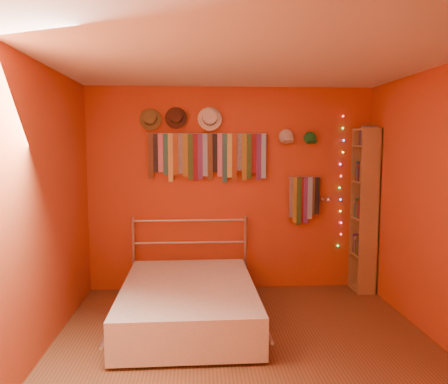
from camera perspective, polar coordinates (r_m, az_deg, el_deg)
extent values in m
plane|color=brown|center=(4.06, 2.95, -20.14)|extent=(3.50, 3.50, 0.00)
cube|color=#AF3F1C|center=(5.41, 0.91, 0.35)|extent=(3.50, 0.02, 2.50)
cube|color=#AF3F1C|center=(4.25, 27.21, -1.91)|extent=(0.02, 3.50, 2.50)
cube|color=#AF3F1C|center=(3.89, -23.54, -2.44)|extent=(0.02, 3.50, 2.50)
cube|color=white|center=(3.70, 3.17, 17.10)|extent=(3.50, 3.50, 0.02)
cylinder|color=#B4B4B9|center=(5.32, -2.17, 7.61)|extent=(1.45, 0.01, 0.01)
cube|color=#4E261A|center=(5.33, -9.56, 4.62)|extent=(0.06, 0.01, 0.54)
cube|color=black|center=(5.32, -8.94, 5.05)|extent=(0.06, 0.01, 0.46)
cube|color=#C36187|center=(5.31, -8.30, 5.07)|extent=(0.06, 0.01, 0.46)
cube|color=#1B6161|center=(5.32, -7.64, 4.89)|extent=(0.06, 0.01, 0.50)
cube|color=tan|center=(5.31, -7.00, 4.46)|extent=(0.06, 0.01, 0.58)
cube|color=brown|center=(5.30, -6.36, 4.87)|extent=(0.06, 0.01, 0.50)
cube|color=navy|center=(5.31, -5.71, 5.00)|extent=(0.06, 0.01, 0.48)
cube|color=#7F6017|center=(5.30, -5.07, 4.81)|extent=(0.06, 0.01, 0.52)
cube|color=#1F451B|center=(5.29, -4.42, 4.58)|extent=(0.06, 0.01, 0.56)
cube|color=#5C0D20|center=(5.30, -3.77, 4.54)|extent=(0.06, 0.01, 0.57)
cube|color=#48175E|center=(5.30, -3.13, 4.65)|extent=(0.06, 0.01, 0.55)
cube|color=#6D8BC2|center=(5.29, -2.48, 4.84)|extent=(0.06, 0.01, 0.51)
cube|color=#4E351A|center=(5.31, -1.84, 4.63)|extent=(0.06, 0.01, 0.55)
cube|color=black|center=(5.30, -1.19, 5.12)|extent=(0.06, 0.01, 0.46)
cube|color=#C2618C|center=(5.30, -0.54, 4.82)|extent=(0.06, 0.01, 0.52)
cube|color=#1B585F|center=(5.32, 0.10, 4.43)|extent=(0.06, 0.01, 0.59)
cube|color=#ACAE45|center=(5.31, 0.74, 4.76)|extent=(0.06, 0.01, 0.53)
cube|color=maroon|center=(5.31, 1.39, 4.52)|extent=(0.06, 0.01, 0.57)
cube|color=navy|center=(5.33, 2.02, 5.21)|extent=(0.06, 0.01, 0.45)
cube|color=olive|center=(5.33, 2.66, 4.55)|extent=(0.06, 0.01, 0.57)
cube|color=#284B1E|center=(5.33, 3.31, 4.66)|extent=(0.06, 0.01, 0.55)
cube|color=maroon|center=(5.35, 3.93, 5.04)|extent=(0.06, 0.01, 0.48)
cube|color=#45175E|center=(5.35, 4.57, 4.58)|extent=(0.06, 0.01, 0.56)
cube|color=#799BD8|center=(5.35, 5.22, 4.68)|extent=(0.06, 0.01, 0.54)
cylinder|color=#B4B4B9|center=(5.49, 10.47, 1.92)|extent=(0.40, 0.01, 0.01)
cube|color=navy|center=(5.47, 8.82, -0.70)|extent=(0.06, 0.01, 0.50)
cube|color=olive|center=(5.48, 9.29, -1.04)|extent=(0.06, 0.01, 0.56)
cube|color=#1D491D|center=(5.48, 9.77, -1.19)|extent=(0.06, 0.01, 0.59)
cube|color=maroon|center=(5.50, 10.21, -1.08)|extent=(0.06, 0.01, 0.58)
cube|color=#451A69|center=(5.51, 10.68, -1.07)|extent=(0.06, 0.01, 0.57)
cube|color=#72A2CB|center=(5.51, 11.16, -0.79)|extent=(0.06, 0.01, 0.52)
cube|color=#4B3519|center=(5.53, 11.60, -0.55)|extent=(0.06, 0.01, 0.48)
cube|color=black|center=(5.54, 12.07, -0.49)|extent=(0.06, 0.01, 0.46)
cylinder|color=brown|center=(5.34, -9.59, 9.34)|extent=(0.26, 0.07, 0.26)
cylinder|color=brown|center=(5.29, -9.65, 9.48)|extent=(0.15, 0.13, 0.17)
cylinder|color=#332314|center=(5.32, -9.62, 9.41)|extent=(0.16, 0.05, 0.16)
cylinder|color=#402116|center=(5.32, -6.28, 9.58)|extent=(0.27, 0.07, 0.26)
cylinder|color=#402116|center=(5.27, -6.31, 9.73)|extent=(0.16, 0.13, 0.17)
cylinder|color=black|center=(5.29, -6.29, 9.65)|extent=(0.16, 0.05, 0.16)
cylinder|color=white|center=(5.31, -1.87, 9.53)|extent=(0.29, 0.07, 0.29)
cylinder|color=white|center=(5.26, -1.86, 9.69)|extent=(0.17, 0.14, 0.19)
cylinder|color=black|center=(5.29, -1.86, 9.61)|extent=(0.18, 0.06, 0.18)
ellipsoid|color=beige|center=(5.43, 8.13, 7.18)|extent=(0.18, 0.14, 0.18)
cube|color=beige|center=(5.32, 8.37, 6.61)|extent=(0.13, 0.10, 0.05)
ellipsoid|color=#19732C|center=(5.49, 11.16, 6.98)|extent=(0.16, 0.12, 0.16)
cube|color=#19732C|center=(5.39, 11.42, 6.46)|extent=(0.12, 0.09, 0.05)
sphere|color=#FF3333|center=(5.63, 15.30, 9.54)|extent=(0.02, 0.02, 0.02)
sphere|color=#33FF4C|center=(5.62, 15.26, 8.04)|extent=(0.02, 0.02, 0.02)
sphere|color=#4C66FF|center=(5.62, 15.36, 6.53)|extent=(0.02, 0.02, 0.02)
sphere|color=yellow|center=(5.62, 15.29, 5.02)|extent=(0.02, 0.02, 0.02)
sphere|color=#FF4CCC|center=(5.62, 14.94, 3.53)|extent=(0.02, 0.02, 0.02)
sphere|color=#FF3333|center=(5.63, 15.03, 2.02)|extent=(0.02, 0.02, 0.02)
sphere|color=#33FF4C|center=(5.64, 14.86, 0.53)|extent=(0.02, 0.02, 0.02)
sphere|color=#4C66FF|center=(5.66, 14.97, -0.96)|extent=(0.02, 0.02, 0.02)
sphere|color=yellow|center=(5.68, 14.96, -2.44)|extent=(0.02, 0.02, 0.02)
sphere|color=#FF4CCC|center=(5.71, 15.04, -3.90)|extent=(0.02, 0.02, 0.02)
sphere|color=#FF3333|center=(5.74, 15.03, -5.35)|extent=(0.02, 0.02, 0.02)
sphere|color=#33FF4C|center=(5.75, 14.66, -6.81)|extent=(0.02, 0.02, 0.02)
cylinder|color=#B4B4B9|center=(5.61, 12.77, -0.92)|extent=(0.04, 0.03, 0.04)
cylinder|color=#B4B4B9|center=(5.50, 13.13, -0.76)|extent=(0.01, 0.25, 0.08)
sphere|color=white|center=(5.38, 13.51, -1.03)|extent=(0.07, 0.07, 0.07)
cube|color=olive|center=(5.44, 18.51, -2.58)|extent=(0.24, 0.02, 2.00)
cube|color=olive|center=(5.74, 17.31, -2.11)|extent=(0.24, 0.02, 2.00)
cube|color=olive|center=(5.63, 18.98, -2.31)|extent=(0.02, 0.34, 2.00)
cube|color=olive|center=(5.81, 17.57, -11.94)|extent=(0.24, 0.32, 0.02)
cube|color=olive|center=(5.69, 17.71, -7.82)|extent=(0.24, 0.32, 0.02)
cube|color=olive|center=(5.61, 17.86, -3.35)|extent=(0.24, 0.32, 0.02)
cube|color=olive|center=(5.55, 18.01, 1.24)|extent=(0.24, 0.32, 0.02)
cube|color=olive|center=(5.53, 18.16, 5.68)|extent=(0.24, 0.32, 0.02)
cube|color=olive|center=(5.54, 18.23, 7.75)|extent=(0.24, 0.32, 0.02)
cylinder|color=#B4B4B9|center=(5.48, -11.75, -8.03)|extent=(0.04, 0.04, 0.93)
cylinder|color=#B4B4B9|center=(5.46, 2.81, -7.96)|extent=(0.04, 0.04, 0.93)
cylinder|color=#B4B4B9|center=(5.46, -4.47, -9.31)|extent=(1.37, 0.02, 0.02)
cylinder|color=#B4B4B9|center=(5.39, -4.50, -6.59)|extent=(1.37, 0.02, 0.02)
cylinder|color=#B4B4B9|center=(5.34, -4.52, -3.72)|extent=(1.37, 0.02, 0.02)
cube|color=beige|center=(4.56, -4.64, -14.12)|extent=(1.33, 1.87, 0.37)
cylinder|color=#B4B4B9|center=(4.63, -13.43, -14.21)|extent=(0.05, 1.86, 0.03)
cylinder|color=#B4B4B9|center=(4.61, 4.19, -14.18)|extent=(0.05, 1.86, 0.03)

